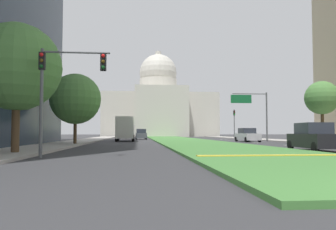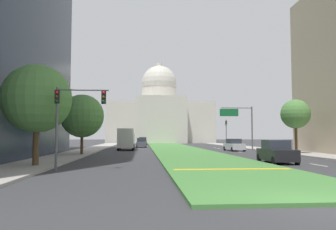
% 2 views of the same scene
% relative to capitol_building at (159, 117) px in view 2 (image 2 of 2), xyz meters
% --- Properties ---
extents(ground_plane, '(260.00, 260.00, 0.00)m').
position_rel_capitol_building_xyz_m(ground_plane, '(0.00, -47.46, -8.07)').
color(ground_plane, '#333335').
extents(grass_median, '(7.89, 86.99, 0.14)m').
position_rel_capitol_building_xyz_m(grass_median, '(0.00, -52.30, -8.00)').
color(grass_median, '#427A38').
rests_on(grass_median, ground_plane).
extents(median_curb_nose, '(7.10, 0.50, 0.04)m').
position_rel_capitol_building_xyz_m(median_curb_nose, '(0.00, -86.06, -7.91)').
color(median_curb_nose, gold).
rests_on(median_curb_nose, grass_median).
extents(lane_dashes_right, '(0.16, 37.42, 0.01)m').
position_rel_capitol_building_xyz_m(lane_dashes_right, '(7.58, -62.64, -8.07)').
color(lane_dashes_right, silver).
rests_on(lane_dashes_right, ground_plane).
extents(sidewalk_left, '(4.00, 86.99, 0.15)m').
position_rel_capitol_building_xyz_m(sidewalk_left, '(-13.23, -57.13, -8.00)').
color(sidewalk_left, '#9E9991').
rests_on(sidewalk_left, ground_plane).
extents(sidewalk_right, '(4.00, 86.99, 0.15)m').
position_rel_capitol_building_xyz_m(sidewalk_right, '(13.23, -57.13, -8.00)').
color(sidewalk_right, '#9E9991').
rests_on(sidewalk_right, ground_plane).
extents(capitol_building, '(31.82, 29.71, 25.95)m').
position_rel_capitol_building_xyz_m(capitol_building, '(0.00, 0.00, 0.00)').
color(capitol_building, beige).
rests_on(capitol_building, ground_plane).
extents(traffic_light_near_left, '(3.34, 0.35, 5.20)m').
position_rel_capitol_building_xyz_m(traffic_light_near_left, '(-9.88, -84.58, -4.28)').
color(traffic_light_near_left, '#515456').
rests_on(traffic_light_near_left, ground_plane).
extents(traffic_light_far_right, '(0.28, 0.35, 5.20)m').
position_rel_capitol_building_xyz_m(traffic_light_far_right, '(10.73, -43.31, -4.76)').
color(traffic_light_far_right, '#515456').
rests_on(traffic_light_far_right, ground_plane).
extents(overhead_guide_sign, '(4.98, 0.20, 6.50)m').
position_rel_capitol_building_xyz_m(overhead_guide_sign, '(9.16, -57.71, -3.46)').
color(overhead_guide_sign, '#515456').
rests_on(overhead_guide_sign, ground_plane).
extents(street_tree_left_near, '(4.73, 4.73, 7.10)m').
position_rel_capitol_building_xyz_m(street_tree_left_near, '(-12.68, -82.28, -3.36)').
color(street_tree_left_near, '#4C3823').
rests_on(street_tree_left_near, ground_plane).
extents(street_tree_left_mid, '(4.76, 4.76, 6.72)m').
position_rel_capitol_building_xyz_m(street_tree_left_mid, '(-12.02, -68.76, -3.74)').
color(street_tree_left_mid, '#4C3823').
rests_on(street_tree_left_mid, ground_plane).
extents(street_tree_right_mid, '(3.40, 3.40, 6.40)m').
position_rel_capitol_building_xyz_m(street_tree_right_mid, '(12.46, -68.49, -3.40)').
color(street_tree_right_mid, '#4C3823').
rests_on(street_tree_right_mid, ground_plane).
extents(sedan_lead_stopped, '(2.15, 4.53, 1.83)m').
position_rel_capitol_building_xyz_m(sedan_lead_stopped, '(5.26, -80.03, -7.23)').
color(sedan_lead_stopped, black).
rests_on(sedan_lead_stopped, ground_plane).
extents(sedan_midblock, '(2.15, 4.39, 1.72)m').
position_rel_capitol_building_xyz_m(sedan_midblock, '(7.59, -59.65, -7.27)').
color(sedan_midblock, '#BCBCC1').
rests_on(sedan_midblock, ground_plane).
extents(sedan_distant, '(1.93, 4.19, 1.74)m').
position_rel_capitol_building_xyz_m(sedan_distant, '(-5.61, -44.29, -7.26)').
color(sedan_distant, '#4C5156').
rests_on(sedan_distant, ground_plane).
extents(sedan_far_horizon, '(1.97, 4.65, 1.81)m').
position_rel_capitol_building_xyz_m(sedan_far_horizon, '(-5.30, -27.34, -7.23)').
color(sedan_far_horizon, '#4C5156').
rests_on(sedan_far_horizon, ground_plane).
extents(sedan_very_far, '(1.95, 4.43, 1.84)m').
position_rel_capitol_building_xyz_m(sedan_very_far, '(-5.56, -12.32, -7.22)').
color(sedan_very_far, '#4C5156').
rests_on(sedan_very_far, ground_plane).
extents(box_truck_delivery, '(2.40, 6.40, 3.20)m').
position_rel_capitol_building_xyz_m(box_truck_delivery, '(-7.82, -55.71, -6.40)').
color(box_truck_delivery, navy).
rests_on(box_truck_delivery, ground_plane).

